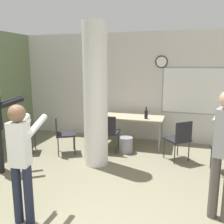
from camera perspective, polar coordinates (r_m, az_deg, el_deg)
The scene contains 10 objects.
wall_back at distance 6.61m, azimuth 8.04°, elevation 5.64°, with size 8.00×0.15×2.80m.
support_pillar at distance 4.88m, azimuth -3.79°, elevation 3.74°, with size 0.48×0.48×2.80m.
folding_table at distance 6.18m, azimuth 4.33°, elevation -1.38°, with size 1.60×0.76×0.73m.
bottle_on_table at distance 5.92m, azimuth 7.80°, elevation -0.50°, with size 0.08×0.08×0.28m.
waste_bin at distance 5.79m, azimuth 3.19°, elevation -7.49°, with size 0.31×0.31×0.36m.
chair_near_pillar at distance 5.72m, azimuth -11.24°, elevation -4.43°, with size 0.60×0.60×0.87m.
chair_by_left_wall at distance 6.03m, azimuth -19.97°, elevation -4.09°, with size 0.58×0.58×0.87m.
chair_table_right at distance 5.37m, azimuth 15.11°, elevation -5.65°, with size 0.62×0.62×0.87m.
chair_table_left at distance 5.70m, azimuth -0.82°, elevation -4.28°, with size 0.47×0.47×0.87m.
person_playing_front at distance 3.33m, azimuth -20.06°, elevation -9.23°, with size 0.38×0.60×1.55m.
Camera 1 is at (1.01, -1.45, 2.04)m, focal length 40.00 mm.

